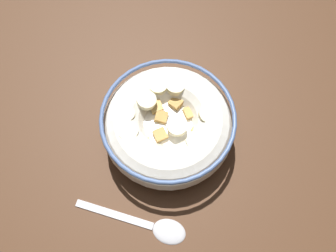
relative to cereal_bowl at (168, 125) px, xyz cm
name	(u,v)px	position (x,y,z in cm)	size (l,w,h in cm)	color
ground_plane	(168,136)	(-0.02, -0.01, -4.34)	(103.52, 103.52, 2.00)	#472B19
cereal_bowl	(168,125)	(0.00, 0.00, 0.00)	(18.79, 18.79, 6.42)	silver
spoon	(155,227)	(-7.88, 11.36, -2.99)	(15.19, 8.58, 0.80)	#B7B7BC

